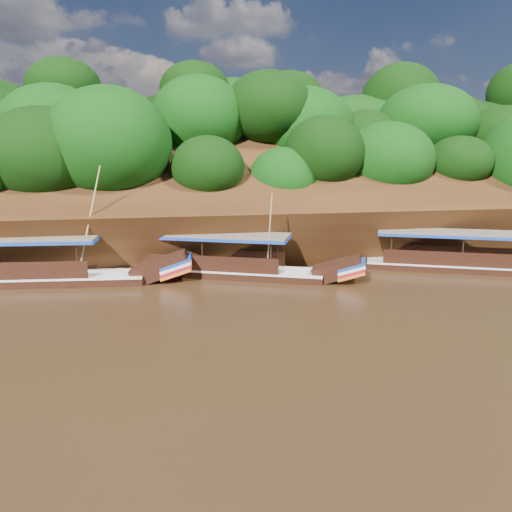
% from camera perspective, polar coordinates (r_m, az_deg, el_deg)
% --- Properties ---
extents(ground, '(160.00, 160.00, 0.00)m').
position_cam_1_polar(ground, '(23.00, 5.20, -6.94)').
color(ground, black).
rests_on(ground, ground).
extents(riverbank, '(120.00, 30.06, 19.40)m').
position_cam_1_polar(riverbank, '(44.39, -3.15, 4.58)').
color(riverbank, black).
rests_on(riverbank, ground).
extents(boat_0, '(14.85, 8.24, 5.97)m').
position_cam_1_polar(boat_0, '(34.50, 24.80, -0.73)').
color(boat_0, black).
rests_on(boat_0, ground).
extents(boat_1, '(14.52, 7.93, 5.64)m').
position_cam_1_polar(boat_1, '(30.23, -2.70, -1.24)').
color(boat_1, black).
rests_on(boat_1, ground).
extents(boat_2, '(17.58, 4.16, 7.17)m').
position_cam_1_polar(boat_2, '(31.24, -24.46, -1.80)').
color(boat_2, black).
rests_on(boat_2, ground).
extents(reeds, '(47.88, 2.62, 2.00)m').
position_cam_1_polar(reeds, '(31.47, -4.89, -0.29)').
color(reeds, '#1B6719').
rests_on(reeds, ground).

